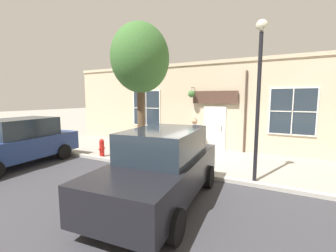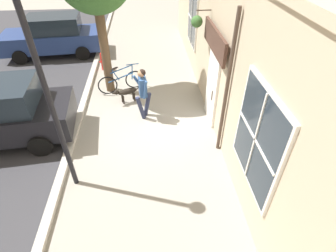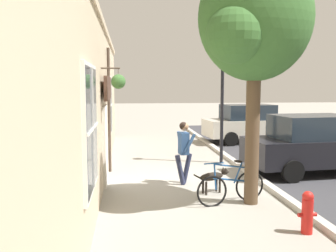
{
  "view_description": "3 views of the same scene",
  "coord_description": "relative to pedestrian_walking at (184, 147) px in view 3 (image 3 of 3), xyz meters",
  "views": [
    {
      "loc": [
        8.59,
        2.98,
        2.49
      ],
      "look_at": [
        -0.44,
        -1.8,
        1.24
      ],
      "focal_mm": 24.0,
      "sensor_mm": 36.0,
      "label": 1
    },
    {
      "loc": [
        -0.27,
        6.58,
        5.03
      ],
      "look_at": [
        -0.67,
        1.88,
        1.32
      ],
      "focal_mm": 28.0,
      "sensor_mm": 36.0,
      "label": 2
    },
    {
      "loc": [
        -1.6,
        -10.06,
        2.62
      ],
      "look_at": [
        -0.34,
        1.26,
        1.39
      ],
      "focal_mm": 40.0,
      "sensor_mm": 36.0,
      "label": 3
    }
  ],
  "objects": [
    {
      "name": "street_tree_by_curb",
      "position": [
        1.18,
        -1.87,
        2.97
      ],
      "size": [
        2.44,
        2.25,
        5.4
      ],
      "color": "brown",
      "rests_on": "ground_plane"
    },
    {
      "name": "pedestrian_walking",
      "position": [
        0.0,
        0.0,
        0.0
      ],
      "size": [
        0.56,
        0.55,
        1.67
      ],
      "color": "#282D47",
      "rests_on": "ground_plane"
    },
    {
      "name": "leaning_bicycle",
      "position": [
        0.81,
        -1.75,
        -0.62
      ],
      "size": [
        1.67,
        0.54,
        1.0
      ],
      "color": "black",
      "rests_on": "ground_plane"
    },
    {
      "name": "street_lamp",
      "position": [
        1.7,
        2.6,
        2.07
      ],
      "size": [
        0.32,
        0.32,
        4.67
      ],
      "color": "black",
      "rests_on": "ground_plane"
    },
    {
      "name": "ground_plane",
      "position": [
        0.1,
        0.36,
        -1.0
      ],
      "size": [
        90.0,
        90.0,
        0.0
      ],
      "primitive_type": "plane",
      "color": "gray"
    },
    {
      "name": "fire_hydrant",
      "position": [
        1.67,
        -3.59,
        -0.6
      ],
      "size": [
        0.34,
        0.2,
        0.77
      ],
      "color": "red",
      "rests_on": "ground_plane"
    },
    {
      "name": "dog_on_leash",
      "position": [
        0.6,
        -0.92,
        -0.6
      ],
      "size": [
        1.02,
        0.49,
        0.6
      ],
      "color": "black",
      "rests_on": "ground_plane"
    },
    {
      "name": "storefront_facade",
      "position": [
        -2.24,
        0.35,
        1.17
      ],
      "size": [
        0.95,
        18.0,
        4.31
      ],
      "color": "#C6B293",
      "rests_on": "ground_plane"
    },
    {
      "name": "parked_car_mid_block",
      "position": [
        4.13,
        0.76,
        -0.12
      ],
      "size": [
        4.45,
        2.24,
        1.75
      ],
      "color": "black",
      "rests_on": "ground_plane"
    },
    {
      "name": "parked_car_far_end",
      "position": [
        4.19,
        6.95,
        -0.12
      ],
      "size": [
        4.45,
        2.24,
        1.75
      ],
      "color": "beige",
      "rests_on": "ground_plane"
    }
  ]
}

